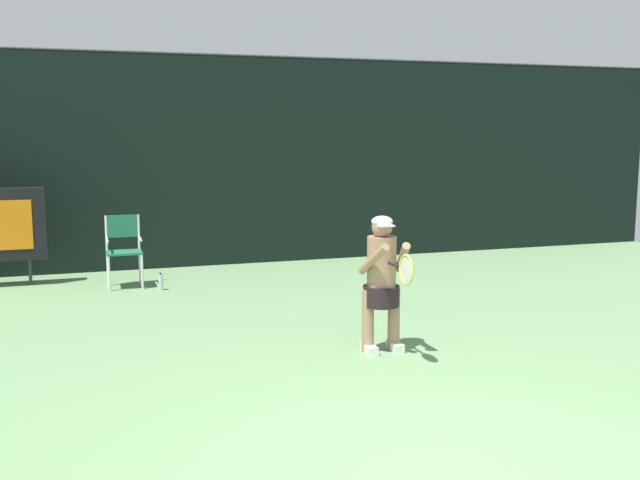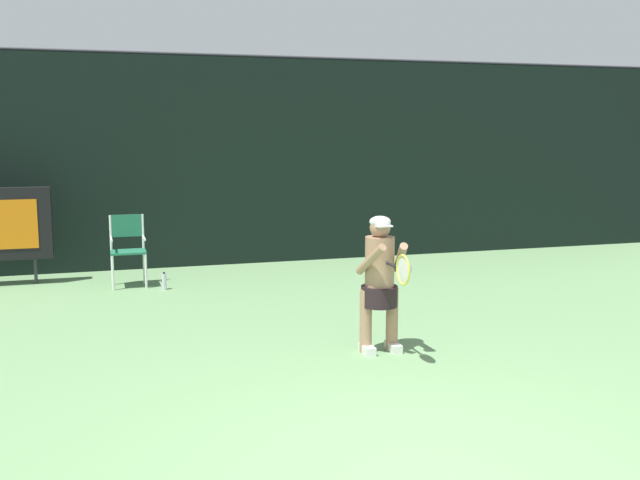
{
  "view_description": "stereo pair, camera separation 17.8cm",
  "coord_description": "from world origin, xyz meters",
  "px_view_note": "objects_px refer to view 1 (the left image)",
  "views": [
    {
      "loc": [
        -2.28,
        -4.22,
        2.34
      ],
      "look_at": [
        0.44,
        4.02,
        1.05
      ],
      "focal_mm": 41.18,
      "sensor_mm": 36.0,
      "label": 1
    },
    {
      "loc": [
        -2.11,
        -4.28,
        2.34
      ],
      "look_at": [
        0.44,
        4.02,
        1.05
      ],
      "focal_mm": 41.18,
      "sensor_mm": 36.0,
      "label": 2
    }
  ],
  "objects_px": {
    "water_bottle": "(161,282)",
    "tennis_racket": "(405,269)",
    "tennis_player": "(382,279)",
    "umpire_chair": "(124,246)"
  },
  "relations": [
    {
      "from": "umpire_chair",
      "to": "water_bottle",
      "type": "bearing_deg",
      "value": -42.52
    },
    {
      "from": "umpire_chair",
      "to": "tennis_player",
      "type": "bearing_deg",
      "value": -60.64
    },
    {
      "from": "tennis_player",
      "to": "water_bottle",
      "type": "bearing_deg",
      "value": 116.61
    },
    {
      "from": "tennis_player",
      "to": "tennis_racket",
      "type": "distance_m",
      "value": 0.56
    },
    {
      "from": "water_bottle",
      "to": "tennis_racket",
      "type": "distance_m",
      "value": 4.85
    },
    {
      "from": "umpire_chair",
      "to": "tennis_racket",
      "type": "distance_m",
      "value": 5.4
    },
    {
      "from": "umpire_chair",
      "to": "water_bottle",
      "type": "height_order",
      "value": "umpire_chair"
    },
    {
      "from": "tennis_racket",
      "to": "tennis_player",
      "type": "bearing_deg",
      "value": 87.53
    },
    {
      "from": "water_bottle",
      "to": "tennis_player",
      "type": "distance_m",
      "value": 4.34
    },
    {
      "from": "umpire_chair",
      "to": "tennis_player",
      "type": "height_order",
      "value": "tennis_player"
    }
  ]
}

